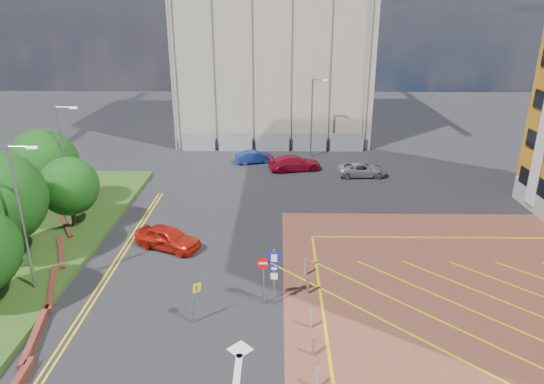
{
  "coord_description": "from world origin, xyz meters",
  "views": [
    {
      "loc": [
        0.72,
        -20.56,
        14.47
      ],
      "look_at": [
        0.37,
        2.72,
        5.62
      ],
      "focal_mm": 32.0,
      "sensor_mm": 36.0,
      "label": 1
    }
  ],
  "objects_px": {
    "lamp_left_near": "(22,213)",
    "lamp_back": "(312,115)",
    "warning_sign": "(195,298)",
    "car_red_left": "(168,238)",
    "car_silver_back": "(362,170)",
    "car_red_back": "(295,163)",
    "tree_d": "(44,163)",
    "lamp_left_far": "(65,157)",
    "tree_c": "(69,186)",
    "sign_cluster": "(270,272)",
    "car_blue_back": "(254,157)"
  },
  "relations": [
    {
      "from": "car_blue_back",
      "to": "car_red_back",
      "type": "relative_size",
      "value": 0.75
    },
    {
      "from": "tree_c",
      "to": "car_blue_back",
      "type": "xyz_separation_m",
      "value": [
        11.77,
        15.72,
        -2.57
      ]
    },
    {
      "from": "tree_c",
      "to": "tree_d",
      "type": "xyz_separation_m",
      "value": [
        -3.0,
        3.0,
        0.68
      ]
    },
    {
      "from": "car_red_left",
      "to": "car_blue_back",
      "type": "xyz_separation_m",
      "value": [
        4.65,
        18.49,
        -0.12
      ]
    },
    {
      "from": "car_blue_back",
      "to": "car_silver_back",
      "type": "bearing_deg",
      "value": -128.84
    },
    {
      "from": "lamp_left_near",
      "to": "lamp_left_far",
      "type": "distance_m",
      "value": 10.2
    },
    {
      "from": "car_silver_back",
      "to": "warning_sign",
      "type": "bearing_deg",
      "value": 150.35
    },
    {
      "from": "tree_c",
      "to": "car_blue_back",
      "type": "relative_size",
      "value": 1.31
    },
    {
      "from": "lamp_back",
      "to": "tree_d",
      "type": "bearing_deg",
      "value": -143.91
    },
    {
      "from": "tree_c",
      "to": "warning_sign",
      "type": "distance_m",
      "value": 14.86
    },
    {
      "from": "lamp_left_near",
      "to": "lamp_left_far",
      "type": "xyz_separation_m",
      "value": [
        -2.0,
        10.0,
        0.0
      ]
    },
    {
      "from": "tree_d",
      "to": "car_red_left",
      "type": "bearing_deg",
      "value": -29.65
    },
    {
      "from": "car_red_left",
      "to": "warning_sign",
      "type": "bearing_deg",
      "value": -134.91
    },
    {
      "from": "lamp_left_far",
      "to": "lamp_back",
      "type": "xyz_separation_m",
      "value": [
        18.5,
        16.0,
        -0.3
      ]
    },
    {
      "from": "lamp_back",
      "to": "warning_sign",
      "type": "height_order",
      "value": "lamp_back"
    },
    {
      "from": "car_red_back",
      "to": "car_silver_back",
      "type": "distance_m",
      "value": 6.37
    },
    {
      "from": "tree_c",
      "to": "lamp_left_near",
      "type": "xyz_separation_m",
      "value": [
        1.08,
        -8.0,
        1.47
      ]
    },
    {
      "from": "sign_cluster",
      "to": "car_red_back",
      "type": "distance_m",
      "value": 22.57
    },
    {
      "from": "lamp_left_near",
      "to": "car_red_back",
      "type": "relative_size",
      "value": 1.61
    },
    {
      "from": "car_red_left",
      "to": "car_silver_back",
      "type": "xyz_separation_m",
      "value": [
        14.72,
        14.55,
        -0.12
      ]
    },
    {
      "from": "tree_c",
      "to": "car_red_left",
      "type": "distance_m",
      "value": 8.03
    },
    {
      "from": "lamp_back",
      "to": "car_silver_back",
      "type": "height_order",
      "value": "lamp_back"
    },
    {
      "from": "lamp_left_far",
      "to": "lamp_back",
      "type": "relative_size",
      "value": 1.0
    },
    {
      "from": "lamp_back",
      "to": "car_red_left",
      "type": "distance_m",
      "value": 23.53
    },
    {
      "from": "car_silver_back",
      "to": "tree_c",
      "type": "bearing_deg",
      "value": 116.13
    },
    {
      "from": "sign_cluster",
      "to": "car_red_left",
      "type": "relative_size",
      "value": 0.73
    },
    {
      "from": "lamp_left_near",
      "to": "car_red_left",
      "type": "height_order",
      "value": "lamp_left_near"
    },
    {
      "from": "tree_c",
      "to": "lamp_left_near",
      "type": "height_order",
      "value": "lamp_left_near"
    },
    {
      "from": "lamp_back",
      "to": "car_red_back",
      "type": "bearing_deg",
      "value": -112.37
    },
    {
      "from": "lamp_left_far",
      "to": "car_silver_back",
      "type": "relative_size",
      "value": 1.78
    },
    {
      "from": "warning_sign",
      "to": "tree_d",
      "type": "bearing_deg",
      "value": 134.01
    },
    {
      "from": "warning_sign",
      "to": "car_blue_back",
      "type": "xyz_separation_m",
      "value": [
        1.58,
        26.38,
        -0.81
      ]
    },
    {
      "from": "lamp_left_near",
      "to": "lamp_back",
      "type": "relative_size",
      "value": 1.0
    },
    {
      "from": "warning_sign",
      "to": "car_red_left",
      "type": "xyz_separation_m",
      "value": [
        -3.07,
        7.89,
        -0.69
      ]
    },
    {
      "from": "tree_d",
      "to": "lamp_left_near",
      "type": "relative_size",
      "value": 0.76
    },
    {
      "from": "lamp_left_near",
      "to": "tree_c",
      "type": "bearing_deg",
      "value": 97.69
    },
    {
      "from": "lamp_left_near",
      "to": "warning_sign",
      "type": "bearing_deg",
      "value": -16.26
    },
    {
      "from": "lamp_back",
      "to": "car_red_left",
      "type": "xyz_separation_m",
      "value": [
        -10.45,
        -20.76,
        -3.62
      ]
    },
    {
      "from": "lamp_left_near",
      "to": "lamp_back",
      "type": "distance_m",
      "value": 30.8
    },
    {
      "from": "lamp_left_near",
      "to": "tree_d",
      "type": "bearing_deg",
      "value": 110.35
    },
    {
      "from": "lamp_left_far",
      "to": "car_silver_back",
      "type": "xyz_separation_m",
      "value": [
        22.77,
        9.79,
        -4.04
      ]
    },
    {
      "from": "lamp_back",
      "to": "warning_sign",
      "type": "distance_m",
      "value": 29.74
    },
    {
      "from": "sign_cluster",
      "to": "car_blue_back",
      "type": "xyz_separation_m",
      "value": [
        -2.02,
        24.74,
        -1.34
      ]
    },
    {
      "from": "lamp_left_far",
      "to": "car_red_back",
      "type": "relative_size",
      "value": 1.61
    },
    {
      "from": "sign_cluster",
      "to": "lamp_back",
      "type": "bearing_deg",
      "value": 82.03
    },
    {
      "from": "tree_d",
      "to": "lamp_left_far",
      "type": "bearing_deg",
      "value": -25.68
    },
    {
      "from": "tree_d",
      "to": "car_silver_back",
      "type": "height_order",
      "value": "tree_d"
    },
    {
      "from": "car_red_left",
      "to": "lamp_left_far",
      "type": "bearing_deg",
      "value": 83.22
    },
    {
      "from": "tree_d",
      "to": "lamp_left_far",
      "type": "distance_m",
      "value": 2.44
    },
    {
      "from": "lamp_back",
      "to": "warning_sign",
      "type": "relative_size",
      "value": 3.56
    }
  ]
}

